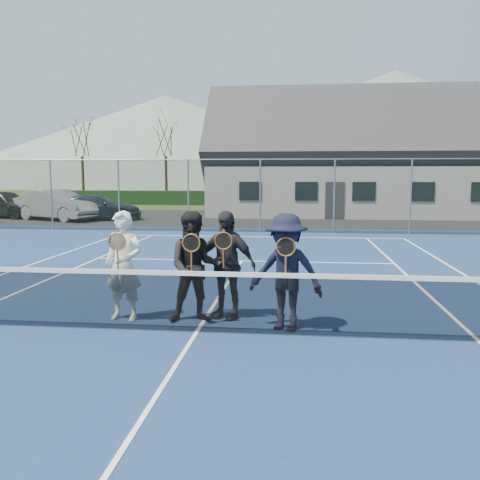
{
  "coord_description": "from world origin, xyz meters",
  "views": [
    {
      "loc": [
        1.48,
        -7.34,
        2.41
      ],
      "look_at": [
        0.5,
        1.5,
        1.25
      ],
      "focal_mm": 38.0,
      "sensor_mm": 36.0,
      "label": 1
    }
  ],
  "objects_px": {
    "car_b": "(57,205)",
    "tennis_net": "(196,299)",
    "player_b": "(195,267)",
    "car_c": "(98,208)",
    "clubhouse": "(339,147)",
    "player_c": "(226,264)",
    "player_a": "(124,266)",
    "player_d": "(286,272)",
    "car_a": "(3,204)"
  },
  "relations": [
    {
      "from": "tennis_net",
      "to": "player_c",
      "type": "distance_m",
      "value": 1.01
    },
    {
      "from": "tennis_net",
      "to": "player_d",
      "type": "distance_m",
      "value": 1.42
    },
    {
      "from": "car_b",
      "to": "player_b",
      "type": "bearing_deg",
      "value": -125.13
    },
    {
      "from": "player_d",
      "to": "player_b",
      "type": "bearing_deg",
      "value": 169.66
    },
    {
      "from": "clubhouse",
      "to": "player_b",
      "type": "bearing_deg",
      "value": -100.0
    },
    {
      "from": "car_b",
      "to": "player_c",
      "type": "height_order",
      "value": "player_c"
    },
    {
      "from": "tennis_net",
      "to": "player_d",
      "type": "relative_size",
      "value": 6.49
    },
    {
      "from": "car_c",
      "to": "player_b",
      "type": "relative_size",
      "value": 2.51
    },
    {
      "from": "car_b",
      "to": "tennis_net",
      "type": "height_order",
      "value": "car_b"
    },
    {
      "from": "car_c",
      "to": "player_b",
      "type": "distance_m",
      "value": 19.82
    },
    {
      "from": "car_a",
      "to": "car_b",
      "type": "distance_m",
      "value": 3.84
    },
    {
      "from": "player_c",
      "to": "player_d",
      "type": "relative_size",
      "value": 1.0
    },
    {
      "from": "car_c",
      "to": "player_b",
      "type": "xyz_separation_m",
      "value": [
        8.77,
        -17.77,
        0.27
      ]
    },
    {
      "from": "tennis_net",
      "to": "clubhouse",
      "type": "height_order",
      "value": "clubhouse"
    },
    {
      "from": "car_c",
      "to": "player_c",
      "type": "distance_m",
      "value": 19.76
    },
    {
      "from": "clubhouse",
      "to": "player_b",
      "type": "xyz_separation_m",
      "value": [
        -4.13,
        -23.43,
        -3.07
      ]
    },
    {
      "from": "car_b",
      "to": "player_c",
      "type": "relative_size",
      "value": 2.7
    },
    {
      "from": "clubhouse",
      "to": "player_d",
      "type": "relative_size",
      "value": 8.67
    },
    {
      "from": "tennis_net",
      "to": "player_d",
      "type": "bearing_deg",
      "value": 12.85
    },
    {
      "from": "car_a",
      "to": "player_a",
      "type": "xyz_separation_m",
      "value": [
        13.33,
        -18.55,
        0.14
      ]
    },
    {
      "from": "car_c",
      "to": "clubhouse",
      "type": "distance_m",
      "value": 14.48
    },
    {
      "from": "car_c",
      "to": "tennis_net",
      "type": "xyz_separation_m",
      "value": [
        8.91,
        -18.34,
        -0.12
      ]
    },
    {
      "from": "player_a",
      "to": "player_d",
      "type": "height_order",
      "value": "same"
    },
    {
      "from": "car_b",
      "to": "tennis_net",
      "type": "distance_m",
      "value": 21.06
    },
    {
      "from": "car_a",
      "to": "player_c",
      "type": "bearing_deg",
      "value": -129.39
    },
    {
      "from": "car_a",
      "to": "player_b",
      "type": "xyz_separation_m",
      "value": [
        14.51,
        -18.54,
        0.14
      ]
    },
    {
      "from": "car_b",
      "to": "player_d",
      "type": "bearing_deg",
      "value": -122.19
    },
    {
      "from": "clubhouse",
      "to": "player_d",
      "type": "xyz_separation_m",
      "value": [
        -2.67,
        -23.69,
        -3.07
      ]
    },
    {
      "from": "car_a",
      "to": "player_a",
      "type": "distance_m",
      "value": 22.84
    },
    {
      "from": "car_c",
      "to": "player_d",
      "type": "xyz_separation_m",
      "value": [
        10.24,
        -18.04,
        0.27
      ]
    },
    {
      "from": "clubhouse",
      "to": "player_a",
      "type": "xyz_separation_m",
      "value": [
        -5.32,
        -23.43,
        -3.07
      ]
    },
    {
      "from": "tennis_net",
      "to": "player_a",
      "type": "relative_size",
      "value": 6.49
    },
    {
      "from": "car_c",
      "to": "player_d",
      "type": "height_order",
      "value": "player_d"
    },
    {
      "from": "player_b",
      "to": "clubhouse",
      "type": "bearing_deg",
      "value": 80.0
    },
    {
      "from": "player_b",
      "to": "car_a",
      "type": "bearing_deg",
      "value": 128.05
    },
    {
      "from": "car_a",
      "to": "player_a",
      "type": "height_order",
      "value": "player_a"
    },
    {
      "from": "car_a",
      "to": "player_c",
      "type": "height_order",
      "value": "player_c"
    },
    {
      "from": "player_a",
      "to": "player_c",
      "type": "distance_m",
      "value": 1.67
    },
    {
      "from": "car_b",
      "to": "player_d",
      "type": "relative_size",
      "value": 2.7
    },
    {
      "from": "car_b",
      "to": "car_c",
      "type": "distance_m",
      "value": 2.1
    },
    {
      "from": "car_b",
      "to": "clubhouse",
      "type": "distance_m",
      "value": 16.45
    },
    {
      "from": "player_a",
      "to": "player_c",
      "type": "relative_size",
      "value": 1.0
    },
    {
      "from": "car_a",
      "to": "player_c",
      "type": "distance_m",
      "value": 23.6
    },
    {
      "from": "car_b",
      "to": "car_c",
      "type": "bearing_deg",
      "value": -56.98
    },
    {
      "from": "player_a",
      "to": "player_d",
      "type": "bearing_deg",
      "value": -5.57
    },
    {
      "from": "car_a",
      "to": "car_c",
      "type": "bearing_deg",
      "value": -86.39
    },
    {
      "from": "car_b",
      "to": "player_b",
      "type": "xyz_separation_m",
      "value": [
        10.84,
        -17.4,
        0.12
      ]
    },
    {
      "from": "car_b",
      "to": "player_c",
      "type": "xyz_separation_m",
      "value": [
        11.3,
        -17.11,
        0.12
      ]
    },
    {
      "from": "tennis_net",
      "to": "car_a",
      "type": "bearing_deg",
      "value": 127.45
    },
    {
      "from": "car_b",
      "to": "player_c",
      "type": "distance_m",
      "value": 20.5
    }
  ]
}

